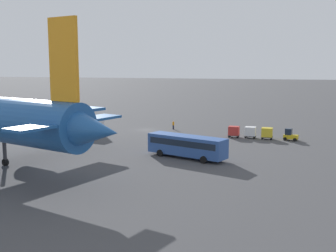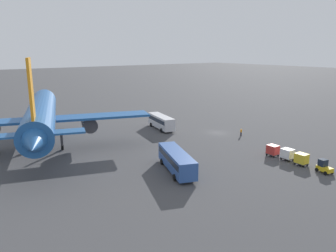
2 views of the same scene
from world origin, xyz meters
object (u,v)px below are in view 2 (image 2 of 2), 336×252
airplane (41,116)px  cargo_cart_yellow (301,159)px  shuttle_bus_near (161,121)px  worker_person (241,132)px  cargo_cart_white (287,154)px  baggage_tug (324,167)px  cargo_cart_red (273,150)px  shuttle_bus_far (176,160)px

airplane → cargo_cart_yellow: size_ratio=22.95×
shuttle_bus_near → cargo_cart_yellow: 35.61m
worker_person → shuttle_bus_near: bearing=32.9°
worker_person → cargo_cart_yellow: 20.28m
cargo_cart_yellow → cargo_cart_white: same height
baggage_tug → cargo_cart_red: bearing=10.7°
shuttle_bus_far → cargo_cart_red: 19.42m
cargo_cart_yellow → worker_person: bearing=-19.8°
shuttle_bus_far → baggage_tug: 23.50m
worker_person → cargo_cart_white: bearing=158.3°
airplane → cargo_cart_yellow: (-35.35, -32.08, -5.60)m
baggage_tug → shuttle_bus_near: bearing=18.4°
baggage_tug → cargo_cart_yellow: (3.98, -0.10, 0.25)m
worker_person → cargo_cart_red: size_ratio=0.84×
shuttle_bus_far → baggage_tug: size_ratio=4.64×
cargo_cart_white → worker_person: bearing=-21.7°
shuttle_bus_far → cargo_cart_white: size_ratio=5.93×
shuttle_bus_near → baggage_tug: 39.57m
worker_person → cargo_cart_red: 14.67m
shuttle_bus_near → cargo_cart_white: 32.71m
shuttle_bus_near → shuttle_bus_far: size_ratio=0.90×
shuttle_bus_far → cargo_cart_red: shuttle_bus_far is taller
airplane → cargo_cart_red: airplane is taller
shuttle_bus_far → airplane: bearing=49.6°
cargo_cart_white → baggage_tug: bearing=175.5°
airplane → cargo_cart_red: 44.12m
cargo_cart_yellow → shuttle_bus_near: bearing=5.9°
baggage_tug → worker_person: 24.08m
worker_person → cargo_cart_yellow: bearing=160.2°
airplane → cargo_cart_white: airplane is taller
baggage_tug → cargo_cart_white: baggage_tug is taller
airplane → cargo_cart_white: 46.24m
airplane → shuttle_bus_near: airplane is taller
shuttle_bus_near → shuttle_bus_far: shuttle_bus_near is taller
airplane → baggage_tug: 51.03m
shuttle_bus_near → baggage_tug: bearing=-162.5°
worker_person → baggage_tug: bearing=163.2°
worker_person → cargo_cart_red: (-13.13, 6.53, 0.32)m
shuttle_bus_far → cargo_cart_white: shuttle_bus_far is taller
shuttle_bus_far → shuttle_bus_near: bearing=-10.0°
shuttle_bus_near → airplane: bearing=102.4°
shuttle_bus_near → baggage_tug: shuttle_bus_near is taller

